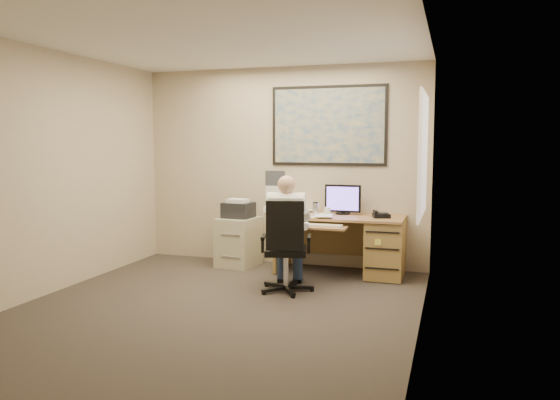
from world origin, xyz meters
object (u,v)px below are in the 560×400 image
(filing_cabinet, at_px, (239,237))
(person, at_px, (287,233))
(desk, at_px, (366,241))
(office_chair, at_px, (284,265))

(filing_cabinet, distance_m, person, 1.44)
(desk, distance_m, person, 1.27)
(desk, xyz_separation_m, office_chair, (-0.76, -1.08, -0.13))
(desk, xyz_separation_m, filing_cabinet, (-1.75, 0.01, -0.05))
(person, bearing_deg, office_chair, -109.06)
(filing_cabinet, relative_size, person, 0.70)
(person, bearing_deg, filing_cabinet, 124.21)
(office_chair, distance_m, person, 0.36)
(office_chair, bearing_deg, desk, 41.14)
(desk, distance_m, office_chair, 1.33)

